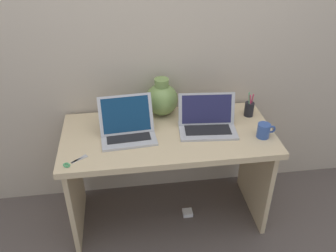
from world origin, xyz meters
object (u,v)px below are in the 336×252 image
at_px(laptop_left, 127,126).
at_px(pen_cup, 249,109).
at_px(laptop_right, 207,120).
at_px(coffee_mug, 264,130).
at_px(green_vase, 162,99).
at_px(scissors, 71,163).
at_px(power_brick, 188,213).

distance_m(laptop_left, pen_cup, 0.83).
bearing_deg(laptop_right, pen_cup, 20.56).
xyz_separation_m(laptop_right, coffee_mug, (0.32, -0.14, -0.01)).
distance_m(laptop_right, pen_cup, 0.34).
xyz_separation_m(green_vase, scissors, (-0.56, -0.48, -0.11)).
bearing_deg(power_brick, scissors, -163.41).
relative_size(laptop_right, power_brick, 5.34).
height_order(laptop_right, coffee_mug, laptop_right).
bearing_deg(scissors, laptop_left, 37.47).
bearing_deg(green_vase, laptop_left, -136.33).
distance_m(green_vase, pen_cup, 0.59).
xyz_separation_m(coffee_mug, pen_cup, (-0.01, 0.26, 0.01)).
bearing_deg(scissors, coffee_mug, 5.48).
relative_size(laptop_right, scissors, 2.82).
bearing_deg(pen_cup, coffee_mug, -88.72).
height_order(green_vase, coffee_mug, green_vase).
bearing_deg(scissors, pen_cup, 18.00).
distance_m(laptop_right, green_vase, 0.35).
xyz_separation_m(green_vase, coffee_mug, (0.58, -0.37, -0.07)).
bearing_deg(coffee_mug, pen_cup, 91.28).
xyz_separation_m(scissors, power_brick, (0.71, 0.21, -0.71)).
distance_m(pen_cup, power_brick, 0.88).
relative_size(green_vase, coffee_mug, 2.21).
bearing_deg(coffee_mug, scissors, -174.52).
bearing_deg(laptop_left, pen_cup, 8.61).
bearing_deg(laptop_right, scissors, -163.00).
distance_m(pen_cup, scissors, 1.20).
bearing_deg(laptop_left, coffee_mug, -9.42).
xyz_separation_m(green_vase, power_brick, (0.15, -0.27, -0.81)).
relative_size(laptop_right, coffee_mug, 3.22).
bearing_deg(scissors, green_vase, 40.27).
xyz_separation_m(coffee_mug, power_brick, (-0.43, 0.10, -0.75)).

